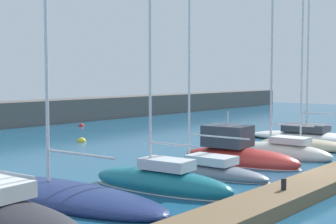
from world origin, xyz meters
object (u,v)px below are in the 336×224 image
at_px(sailboat_navy_second, 62,195).
at_px(sailboat_slate_fourth, 202,169).
at_px(sailboat_ivory_sixth, 281,151).
at_px(sailboat_white_eighth, 311,136).
at_px(dock_bollard, 284,184).
at_px(mooring_buoy_red, 82,126).
at_px(sailboat_teal_third, 161,182).
at_px(mooring_buoy_yellow, 82,142).
at_px(motorboat_red_fifth, 238,154).
at_px(sailboat_sand_seventh, 306,145).

height_order(sailboat_navy_second, sailboat_slate_fourth, sailboat_navy_second).
relative_size(sailboat_ivory_sixth, sailboat_white_eighth, 0.83).
bearing_deg(dock_bollard, sailboat_white_eighth, 21.10).
height_order(mooring_buoy_red, dock_bollard, dock_bollard).
bearing_deg(sailboat_white_eighth, sailboat_teal_third, 90.10).
height_order(mooring_buoy_red, mooring_buoy_yellow, mooring_buoy_yellow).
distance_m(sailboat_white_eighth, dock_bollard, 19.55).
height_order(motorboat_red_fifth, mooring_buoy_yellow, motorboat_red_fifth).
xyz_separation_m(sailboat_white_eighth, mooring_buoy_red, (-4.02, 21.16, -0.32)).
xyz_separation_m(sailboat_ivory_sixth, sailboat_white_eighth, (8.12, 1.73, 0.01)).
bearing_deg(dock_bollard, motorboat_red_fifth, 43.39).
relative_size(sailboat_navy_second, mooring_buoy_red, 29.53).
bearing_deg(sailboat_sand_seventh, dock_bollard, 108.51).
relative_size(sailboat_slate_fourth, mooring_buoy_yellow, 23.03).
bearing_deg(motorboat_red_fifth, mooring_buoy_yellow, -7.58).
bearing_deg(sailboat_teal_third, sailboat_white_eighth, -89.92).
xyz_separation_m(sailboat_slate_fourth, sailboat_sand_seventh, (11.56, -0.12, -0.01)).
bearing_deg(sailboat_ivory_sixth, sailboat_sand_seventh, -87.49).
relative_size(sailboat_white_eighth, mooring_buoy_red, 28.12).
bearing_deg(sailboat_sand_seventh, sailboat_slate_fourth, 86.51).
bearing_deg(dock_bollard, sailboat_ivory_sixth, 27.67).
height_order(sailboat_navy_second, motorboat_red_fifth, sailboat_navy_second).
xyz_separation_m(sailboat_ivory_sixth, mooring_buoy_red, (4.11, 22.89, -0.31)).
relative_size(sailboat_slate_fourth, sailboat_white_eighth, 0.99).
bearing_deg(mooring_buoy_yellow, sailboat_ivory_sixth, -77.28).
distance_m(sailboat_navy_second, mooring_buoy_red, 28.60).
bearing_deg(sailboat_navy_second, sailboat_white_eighth, -93.79).
bearing_deg(sailboat_white_eighth, sailboat_sand_seventh, 104.20).
bearing_deg(motorboat_red_fifth, sailboat_ivory_sixth, -105.46).
height_order(sailboat_slate_fourth, mooring_buoy_red, sailboat_slate_fourth).
xyz_separation_m(motorboat_red_fifth, mooring_buoy_red, (7.89, 22.21, -0.52)).
bearing_deg(sailboat_white_eighth, sailboat_slate_fourth, 89.17).
distance_m(sailboat_slate_fourth, sailboat_ivory_sixth, 7.51).
xyz_separation_m(sailboat_slate_fourth, mooring_buoy_yellow, (4.27, 13.94, -0.26)).
bearing_deg(mooring_buoy_yellow, sailboat_white_eighth, -47.94).
bearing_deg(mooring_buoy_red, motorboat_red_fifth, -109.56).
distance_m(sailboat_slate_fourth, sailboat_white_eighth, 15.68).
bearing_deg(mooring_buoy_yellow, sailboat_teal_third, -119.17).
xyz_separation_m(sailboat_sand_seventh, mooring_buoy_red, (0.05, 22.64, -0.25)).
xyz_separation_m(sailboat_teal_third, motorboat_red_fifth, (7.60, 0.97, 0.15)).
relative_size(sailboat_sand_seventh, mooring_buoy_yellow, 21.42).
bearing_deg(mooring_buoy_yellow, motorboat_red_fifth, -92.33).
bearing_deg(motorboat_red_fifth, sailboat_white_eighth, -90.21).
relative_size(sailboat_ivory_sixth, sailboat_sand_seventh, 0.90).
distance_m(sailboat_teal_third, mooring_buoy_yellow, 16.73).
bearing_deg(sailboat_white_eighth, sailboat_navy_second, 84.35).
xyz_separation_m(sailboat_slate_fourth, motorboat_red_fifth, (3.72, 0.31, 0.27)).
xyz_separation_m(sailboat_teal_third, mooring_buoy_red, (15.49, 23.17, -0.37)).
distance_m(sailboat_white_eighth, mooring_buoy_yellow, 16.95).
xyz_separation_m(sailboat_navy_second, motorboat_red_fifth, (11.29, -0.99, 0.34)).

